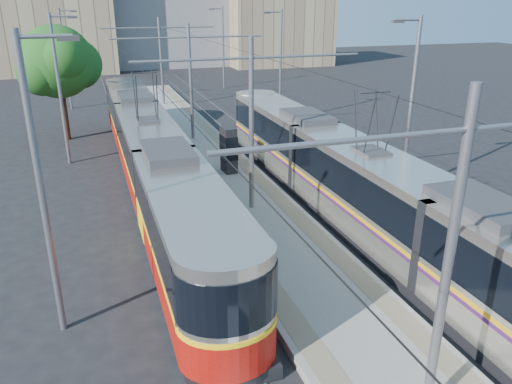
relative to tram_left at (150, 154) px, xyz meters
name	(u,v)px	position (x,y,z in m)	size (l,w,h in m)	color
ground	(338,317)	(3.60, -12.59, -1.71)	(160.00, 160.00, 0.00)	black
platform	(204,153)	(3.60, 4.41, -1.56)	(4.00, 50.00, 0.30)	gray
tactile_strip_left	(179,153)	(2.15, 4.41, -1.40)	(0.70, 50.00, 0.01)	gray
tactile_strip_right	(228,148)	(5.05, 4.41, -1.40)	(0.70, 50.00, 0.01)	gray
rails	(204,155)	(3.60, 4.41, -1.69)	(8.71, 70.00, 0.03)	gray
tram_left	(150,154)	(0.00, 0.00, 0.00)	(2.43, 29.25, 5.50)	black
tram_right	(368,188)	(7.20, -7.82, 0.15)	(2.43, 28.70, 5.50)	black
catenary	(214,86)	(3.60, 1.57, 2.82)	(9.20, 70.00, 7.00)	slate
street_lamps	(187,75)	(3.60, 8.41, 2.47)	(15.18, 38.22, 8.00)	slate
shelter	(229,149)	(3.97, 0.27, -0.19)	(0.71, 1.09, 2.32)	black
tree	(62,63)	(-3.78, 11.12, 3.19)	(4.98, 4.61, 7.24)	#382314
building_left	(45,16)	(-6.40, 47.41, 5.04)	(16.32, 12.24, 13.47)	tan
building_centre	(168,12)	(9.60, 51.41, 5.26)	(18.36, 14.28, 13.91)	gray
building_right	(276,24)	(23.60, 45.41, 3.74)	(14.28, 10.20, 10.88)	tan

